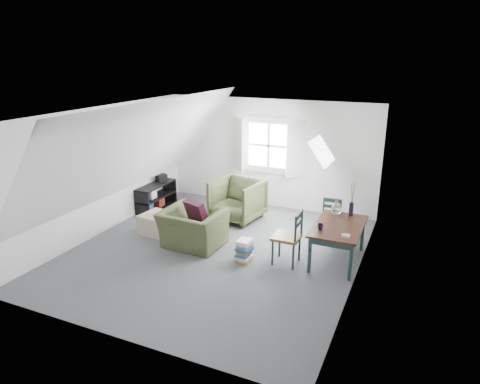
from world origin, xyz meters
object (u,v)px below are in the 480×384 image
at_px(dining_chair_near, 289,236).
at_px(media_shelf, 155,198).
at_px(dining_table, 338,230).
at_px(magazine_stack, 244,251).
at_px(armchair_near, 193,246).
at_px(ottoman, 158,223).
at_px(dining_chair_far, 333,216).
at_px(armchair_far, 237,219).

height_order(dining_chair_near, media_shelf, dining_chair_near).
height_order(dining_table, magazine_stack, dining_table).
bearing_deg(magazine_stack, armchair_near, 171.43).
height_order(dining_table, media_shelf, dining_table).
relative_size(armchair_near, ottoman, 1.85).
relative_size(dining_chair_far, magazine_stack, 2.21).
bearing_deg(magazine_stack, armchair_far, 117.78).
bearing_deg(media_shelf, armchair_near, -33.50).
height_order(armchair_near, armchair_far, armchair_far).
height_order(armchair_far, dining_chair_near, dining_chair_near).
xyz_separation_m(armchair_near, dining_chair_far, (2.29, 1.46, 0.45)).
distance_m(armchair_near, media_shelf, 2.31).
height_order(ottoman, media_shelf, media_shelf).
bearing_deg(magazine_stack, ottoman, 168.17).
height_order(armchair_near, media_shelf, media_shelf).
xyz_separation_m(dining_table, magazine_stack, (-1.47, -0.66, -0.39)).
xyz_separation_m(dining_chair_near, media_shelf, (-3.65, 1.35, -0.23)).
bearing_deg(dining_chair_near, dining_table, 104.83).
xyz_separation_m(armchair_near, dining_chair_near, (1.84, 0.06, 0.50)).
height_order(ottoman, dining_chair_near, dining_chair_near).
bearing_deg(dining_table, media_shelf, 165.30).
height_order(ottoman, dining_table, dining_table).
distance_m(armchair_near, dining_chair_near, 1.91).
bearing_deg(armchair_far, armchair_near, -88.20).
distance_m(armchair_near, dining_chair_far, 2.75).
relative_size(armchair_near, media_shelf, 0.95).
bearing_deg(dining_chair_near, ottoman, -109.10).
bearing_deg(ottoman, dining_chair_far, 20.07).
bearing_deg(dining_chair_near, armchair_near, -102.97).
height_order(armchair_near, dining_chair_near, dining_chair_near).
bearing_deg(dining_table, ottoman, -179.36).
distance_m(dining_chair_far, dining_chair_near, 1.47).
relative_size(ottoman, dining_chair_near, 0.62).
distance_m(dining_table, media_shelf, 4.50).
relative_size(dining_chair_far, media_shelf, 0.75).
xyz_separation_m(armchair_far, ottoman, (-1.17, -1.31, 0.20)).
height_order(dining_chair_far, media_shelf, dining_chair_far).
height_order(armchair_far, magazine_stack, armchair_far).
bearing_deg(dining_chair_far, dining_table, 112.31).
distance_m(ottoman, media_shelf, 1.42).
bearing_deg(armchair_near, ottoman, -13.15).
xyz_separation_m(dining_chair_far, dining_chair_near, (-0.45, -1.40, 0.05)).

